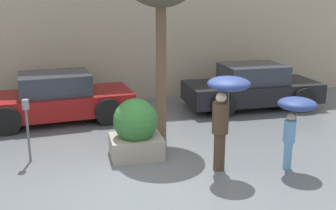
{
  "coord_description": "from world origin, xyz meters",
  "views": [
    {
      "loc": [
        -1.28,
        -6.94,
        3.43
      ],
      "look_at": [
        0.76,
        1.6,
        1.05
      ],
      "focal_mm": 45.0,
      "sensor_mm": 36.0,
      "label": 1
    }
  ],
  "objects_px": {
    "planter_box": "(136,130)",
    "parking_meter": "(27,118)",
    "person_adult": "(225,102)",
    "parked_car_far": "(252,87)",
    "person_child": "(295,113)",
    "parked_car_near": "(56,99)"
  },
  "relations": [
    {
      "from": "planter_box",
      "to": "parked_car_far",
      "type": "relative_size",
      "value": 0.32
    },
    {
      "from": "planter_box",
      "to": "person_child",
      "type": "bearing_deg",
      "value": -24.67
    },
    {
      "from": "planter_box",
      "to": "parked_car_far",
      "type": "xyz_separation_m",
      "value": [
        4.07,
        3.15,
        0.0
      ]
    },
    {
      "from": "parked_car_near",
      "to": "person_child",
      "type": "bearing_deg",
      "value": -139.69
    },
    {
      "from": "person_adult",
      "to": "parking_meter",
      "type": "distance_m",
      "value": 4.0
    },
    {
      "from": "person_child",
      "to": "parking_meter",
      "type": "xyz_separation_m",
      "value": [
        -5.1,
        1.57,
        -0.21
      ]
    },
    {
      "from": "planter_box",
      "to": "person_adult",
      "type": "relative_size",
      "value": 0.67
    },
    {
      "from": "parked_car_far",
      "to": "parking_meter",
      "type": "distance_m",
      "value": 6.91
    },
    {
      "from": "person_adult",
      "to": "parking_meter",
      "type": "bearing_deg",
      "value": -157.99
    },
    {
      "from": "person_child",
      "to": "parked_car_near",
      "type": "relative_size",
      "value": 0.34
    },
    {
      "from": "person_adult",
      "to": "parked_car_near",
      "type": "relative_size",
      "value": 0.45
    },
    {
      "from": "person_child",
      "to": "parked_car_near",
      "type": "distance_m",
      "value": 6.41
    },
    {
      "from": "person_child",
      "to": "parked_car_far",
      "type": "distance_m",
      "value": 4.67
    },
    {
      "from": "person_adult",
      "to": "parking_meter",
      "type": "relative_size",
      "value": 1.42
    },
    {
      "from": "person_adult",
      "to": "person_child",
      "type": "xyz_separation_m",
      "value": [
        1.36,
        -0.22,
        -0.25
      ]
    },
    {
      "from": "planter_box",
      "to": "parking_meter",
      "type": "bearing_deg",
      "value": 173.98
    },
    {
      "from": "parked_car_far",
      "to": "person_child",
      "type": "bearing_deg",
      "value": 165.32
    },
    {
      "from": "person_adult",
      "to": "planter_box",
      "type": "bearing_deg",
      "value": -173.93
    },
    {
      "from": "parked_car_near",
      "to": "planter_box",
      "type": "bearing_deg",
      "value": -157.08
    },
    {
      "from": "planter_box",
      "to": "person_child",
      "type": "relative_size",
      "value": 0.88
    },
    {
      "from": "person_adult",
      "to": "person_child",
      "type": "height_order",
      "value": "person_adult"
    },
    {
      "from": "person_child",
      "to": "parked_car_far",
      "type": "relative_size",
      "value": 0.36
    }
  ]
}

